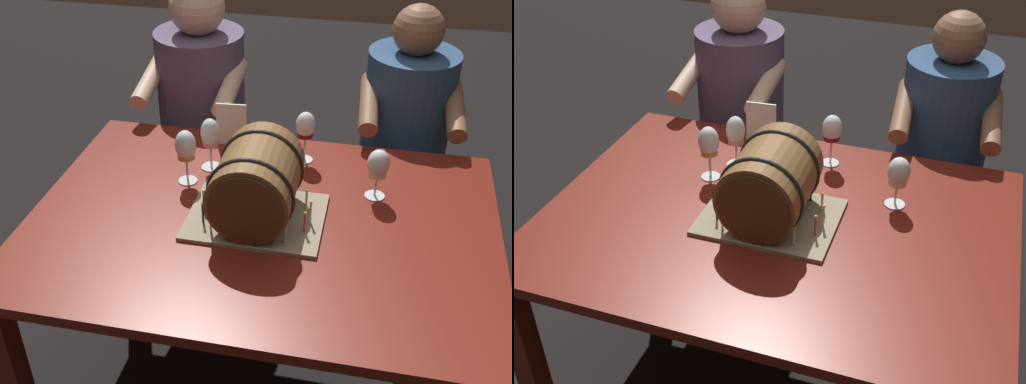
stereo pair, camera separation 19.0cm
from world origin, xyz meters
The scene contains 10 objects.
ground_plane centered at (0.00, 0.00, 0.00)m, with size 8.00×8.00×0.00m, color black.
dining_table centered at (0.00, 0.00, 0.63)m, with size 1.43×1.04×0.72m.
barrel_cake centered at (-0.02, 0.00, 0.85)m, with size 0.41×0.32×0.27m.
wine_glass_red centered at (0.07, 0.38, 0.85)m, with size 0.07×0.07×0.19m.
wine_glass_rose centered at (-0.23, 0.26, 0.85)m, with size 0.07×0.07×0.19m.
wine_glass_amber centered at (-0.29, 0.16, 0.85)m, with size 0.07×0.07×0.19m.
wine_glass_white centered at (0.33, 0.20, 0.84)m, with size 0.07×0.07×0.17m.
menu_card centered at (-0.20, 0.43, 0.80)m, with size 0.11×0.01×0.16m, color silver.
person_seated_left centered at (-0.42, 0.79, 0.58)m, with size 0.40×0.48×1.21m.
person_seated_right centered at (0.42, 0.79, 0.55)m, with size 0.40×0.48×1.17m.
Camera 2 is at (0.50, -1.50, 1.88)m, focal length 44.95 mm.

